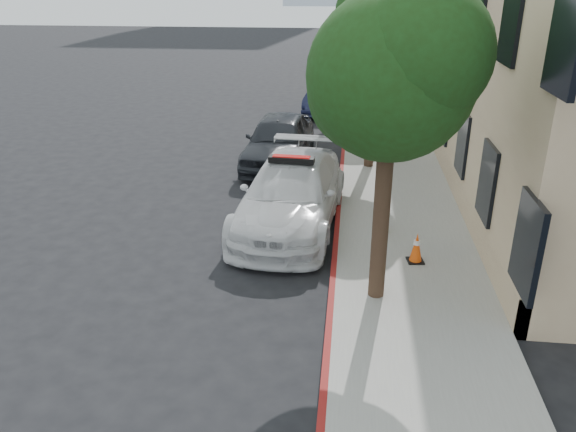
# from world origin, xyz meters

# --- Properties ---
(ground) EXTENTS (120.00, 120.00, 0.00)m
(ground) POSITION_xyz_m (0.00, 0.00, 0.00)
(ground) COLOR black
(ground) RESTS_ON ground
(sidewalk) EXTENTS (3.20, 50.00, 0.15)m
(sidewalk) POSITION_xyz_m (3.60, 10.00, 0.07)
(sidewalk) COLOR gray
(sidewalk) RESTS_ON ground
(curb_strip) EXTENTS (0.12, 50.00, 0.15)m
(curb_strip) POSITION_xyz_m (2.06, 10.00, 0.07)
(curb_strip) COLOR maroon
(curb_strip) RESTS_ON ground
(tree_near) EXTENTS (2.92, 2.82, 5.62)m
(tree_near) POSITION_xyz_m (2.93, -2.01, 4.27)
(tree_near) COLOR black
(tree_near) RESTS_ON sidewalk
(tree_mid) EXTENTS (2.77, 2.64, 5.43)m
(tree_mid) POSITION_xyz_m (2.93, 5.99, 4.16)
(tree_mid) COLOR black
(tree_mid) RESTS_ON sidewalk
(tree_far) EXTENTS (3.10, 3.00, 5.81)m
(tree_far) POSITION_xyz_m (2.93, 13.99, 4.39)
(tree_far) COLOR black
(tree_far) RESTS_ON sidewalk
(police_car) EXTENTS (2.70, 5.79, 1.79)m
(police_car) POSITION_xyz_m (0.90, 1.45, 0.82)
(police_car) COLOR silver
(police_car) RESTS_ON ground
(parked_car_mid) EXTENTS (2.19, 4.93, 1.65)m
(parked_car_mid) POSITION_xyz_m (-0.03, 6.28, 0.82)
(parked_car_mid) COLOR #202328
(parked_car_mid) RESTS_ON ground
(parked_car_far) EXTENTS (2.10, 4.71, 1.50)m
(parked_car_far) POSITION_xyz_m (1.20, 14.27, 0.75)
(parked_car_far) COLOR #151935
(parked_car_far) RESTS_ON ground
(fire_hydrant) EXTENTS (0.35, 0.32, 0.83)m
(fire_hydrant) POSITION_xyz_m (3.13, 0.94, 0.55)
(fire_hydrant) COLOR white
(fire_hydrant) RESTS_ON sidewalk
(traffic_cone) EXTENTS (0.38, 0.38, 0.65)m
(traffic_cone) POSITION_xyz_m (3.78, -0.54, 0.47)
(traffic_cone) COLOR black
(traffic_cone) RESTS_ON sidewalk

